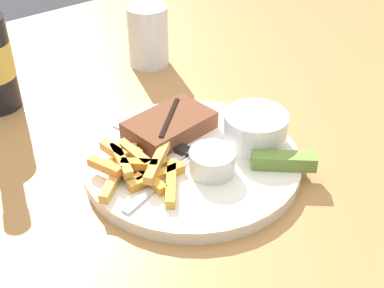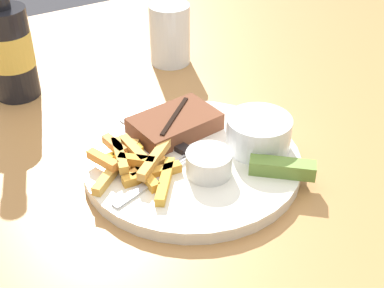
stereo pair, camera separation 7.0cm
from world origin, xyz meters
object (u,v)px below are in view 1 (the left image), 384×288
at_px(dinner_plate, 192,161).
at_px(knife_utensil, 170,146).
at_px(coleslaw_cup, 256,127).
at_px(steak_portion, 170,125).
at_px(pickle_spear, 284,161).
at_px(fork_utensil, 157,185).
at_px(dipping_sauce_cup, 211,161).
at_px(drinking_glass, 148,36).

bearing_deg(dinner_plate, knife_utensil, 107.99).
bearing_deg(coleslaw_cup, steak_portion, 130.60).
height_order(pickle_spear, fork_utensil, pickle_spear).
xyz_separation_m(steak_portion, pickle_spear, (0.07, -0.16, -0.00)).
height_order(steak_portion, dipping_sauce_cup, dipping_sauce_cup).
xyz_separation_m(pickle_spear, fork_utensil, (-0.15, 0.07, -0.01)).
relative_size(pickle_spear, fork_utensil, 0.59).
relative_size(coleslaw_cup, fork_utensil, 0.67).
height_order(knife_utensil, drinking_glass, drinking_glass).
bearing_deg(pickle_spear, fork_utensil, 155.81).
relative_size(coleslaw_cup, knife_utensil, 0.54).
height_order(dinner_plate, pickle_spear, pickle_spear).
relative_size(dinner_plate, dipping_sauce_cup, 4.95).
distance_m(pickle_spear, fork_utensil, 0.17).
height_order(steak_portion, fork_utensil, steak_portion).
relative_size(pickle_spear, knife_utensil, 0.48).
bearing_deg(dinner_plate, steak_portion, 81.52).
height_order(dipping_sauce_cup, drinking_glass, drinking_glass).
distance_m(dipping_sauce_cup, drinking_glass, 0.36).
distance_m(dipping_sauce_cup, fork_utensil, 0.08).
bearing_deg(pickle_spear, dipping_sauce_cup, 148.69).
relative_size(steak_portion, knife_utensil, 0.79).
distance_m(coleslaw_cup, knife_utensil, 0.12).
height_order(dinner_plate, dipping_sauce_cup, dipping_sauce_cup).
bearing_deg(dinner_plate, coleslaw_cup, -17.48).
xyz_separation_m(dinner_plate, steak_portion, (0.01, 0.06, 0.02)).
relative_size(steak_portion, dipping_sauce_cup, 2.16).
xyz_separation_m(steak_portion, knife_utensil, (-0.02, -0.03, -0.01)).
distance_m(dinner_plate, steak_portion, 0.07).
bearing_deg(dipping_sauce_cup, drinking_glass, 68.79).
distance_m(pickle_spear, knife_utensil, 0.16).
distance_m(steak_portion, fork_utensil, 0.12).
relative_size(steak_portion, coleslaw_cup, 1.46).
distance_m(coleslaw_cup, fork_utensil, 0.16).
bearing_deg(knife_utensil, fork_utensil, 115.64).
xyz_separation_m(dinner_plate, pickle_spear, (0.08, -0.09, 0.02)).
bearing_deg(fork_utensil, coleslaw_cup, -19.04).
bearing_deg(dinner_plate, dipping_sauce_cup, -93.08).
relative_size(steak_portion, fork_utensil, 0.97).
bearing_deg(drinking_glass, fork_utensil, -122.51).
bearing_deg(dipping_sauce_cup, pickle_spear, -31.31).
height_order(dipping_sauce_cup, fork_utensil, dipping_sauce_cup).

